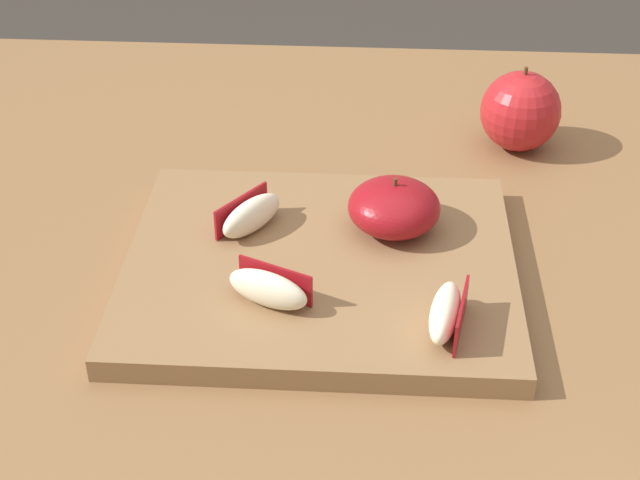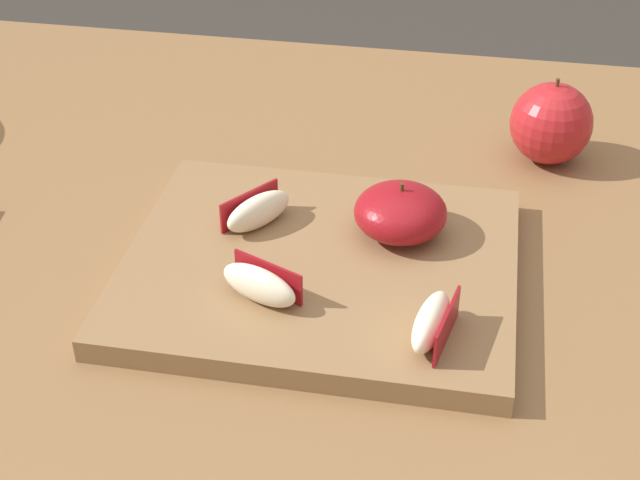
% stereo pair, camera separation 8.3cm
% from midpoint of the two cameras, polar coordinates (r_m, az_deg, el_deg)
% --- Properties ---
extents(dining_table, '(1.44, 0.97, 0.76)m').
position_cam_midpoint_polar(dining_table, '(0.94, -4.16, -5.55)').
color(dining_table, brown).
rests_on(dining_table, ground_plane).
extents(cutting_board, '(0.35, 0.29, 0.02)m').
position_cam_midpoint_polar(cutting_board, '(0.85, -2.80, -1.80)').
color(cutting_board, olive).
rests_on(cutting_board, dining_table).
extents(apple_half_skin_up, '(0.09, 0.09, 0.05)m').
position_cam_midpoint_polar(apple_half_skin_up, '(0.87, 1.77, 1.91)').
color(apple_half_skin_up, maroon).
rests_on(apple_half_skin_up, cutting_board).
extents(apple_wedge_middle, '(0.06, 0.07, 0.03)m').
position_cam_midpoint_polar(apple_wedge_middle, '(0.88, -6.91, 1.41)').
color(apple_wedge_middle, '#F4EACC').
rests_on(apple_wedge_middle, cutting_board).
extents(apple_wedge_left, '(0.04, 0.08, 0.03)m').
position_cam_midpoint_polar(apple_wedge_left, '(0.76, 4.54, -4.52)').
color(apple_wedge_left, '#F4EACC').
rests_on(apple_wedge_left, cutting_board).
extents(apple_wedge_back, '(0.08, 0.05, 0.03)m').
position_cam_midpoint_polar(apple_wedge_back, '(0.78, -6.16, -3.04)').
color(apple_wedge_back, '#F4EACC').
rests_on(apple_wedge_back, cutting_board).
extents(whole_apple_crimson, '(0.09, 0.09, 0.10)m').
position_cam_midpoint_polar(whole_apple_crimson, '(1.05, 9.80, 7.60)').
color(whole_apple_crimson, '#B21E23').
rests_on(whole_apple_crimson, dining_table).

